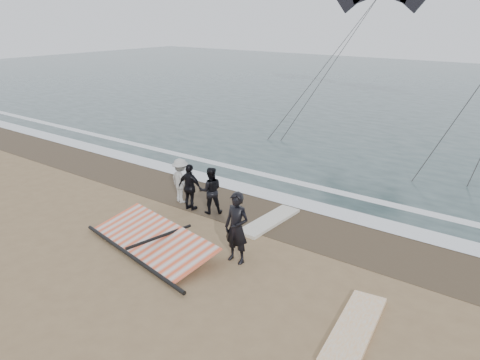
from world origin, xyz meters
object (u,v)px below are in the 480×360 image
object	(u,v)px
man_main	(237,228)
sail_rig	(155,239)
board_cream	(270,221)
board_white	(355,328)

from	to	relation	value
man_main	sail_rig	distance (m)	2.56
man_main	board_cream	world-z (taller)	man_main
man_main	sail_rig	size ratio (longest dim) A/B	0.41
man_main	sail_rig	xyz separation A→B (m)	(-2.34, -0.70, -0.76)
board_cream	board_white	bearing A→B (deg)	-36.74
man_main	board_cream	bearing A→B (deg)	103.08
board_white	man_main	bearing A→B (deg)	159.13
board_white	board_cream	distance (m)	5.42
board_white	board_cream	bearing A→B (deg)	133.88
man_main	board_white	xyz separation A→B (m)	(3.66, -0.81, -0.91)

